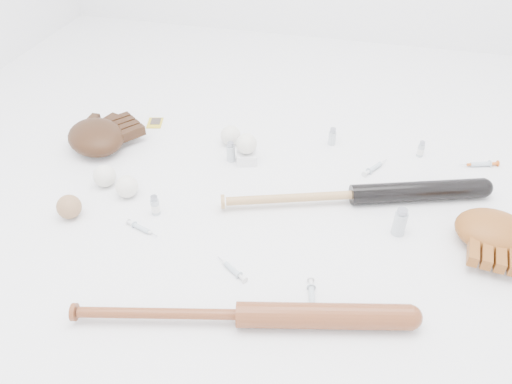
% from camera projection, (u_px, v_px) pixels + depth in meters
% --- Properties ---
extents(bat_dark, '(0.89, 0.36, 0.07)m').
position_uv_depth(bat_dark, '(354.00, 195.00, 1.63)').
color(bat_dark, black).
rests_on(bat_dark, ground).
extents(bat_wood, '(0.89, 0.27, 0.07)m').
position_uv_depth(bat_wood, '(240.00, 315.00, 1.25)').
color(bat_wood, brown).
rests_on(bat_wood, ground).
extents(glove_dark, '(0.40, 0.40, 0.10)m').
position_uv_depth(glove_dark, '(96.00, 137.00, 1.87)').
color(glove_dark, '#331C0E').
rests_on(glove_dark, ground).
extents(glove_tan, '(0.29, 0.29, 0.09)m').
position_uv_depth(glove_tan, '(493.00, 231.00, 1.47)').
color(glove_tan, brown).
rests_on(glove_tan, ground).
extents(trading_card, '(0.08, 0.09, 0.00)m').
position_uv_depth(trading_card, '(155.00, 123.00, 2.04)').
color(trading_card, gold).
rests_on(trading_card, ground).
extents(pedestal, '(0.09, 0.09, 0.04)m').
position_uv_depth(pedestal, '(247.00, 157.00, 1.82)').
color(pedestal, white).
rests_on(pedestal, ground).
extents(baseball_on_pedestal, '(0.07, 0.07, 0.07)m').
position_uv_depth(baseball_on_pedestal, '(246.00, 144.00, 1.78)').
color(baseball_on_pedestal, white).
rests_on(baseball_on_pedestal, pedestal).
extents(baseball_left, '(0.08, 0.08, 0.08)m').
position_uv_depth(baseball_left, '(105.00, 176.00, 1.70)').
color(baseball_left, white).
rests_on(baseball_left, ground).
extents(baseball_upper, '(0.08, 0.08, 0.08)m').
position_uv_depth(baseball_upper, '(231.00, 135.00, 1.90)').
color(baseball_upper, white).
rests_on(baseball_upper, ground).
extents(baseball_mid, '(0.08, 0.08, 0.08)m').
position_uv_depth(baseball_mid, '(127.00, 187.00, 1.65)').
color(baseball_mid, white).
rests_on(baseball_mid, ground).
extents(baseball_aged, '(0.08, 0.08, 0.08)m').
position_uv_depth(baseball_aged, '(69.00, 207.00, 1.57)').
color(baseball_aged, '#956C48').
rests_on(baseball_aged, ground).
extents(syringe_0, '(0.13, 0.06, 0.02)m').
position_uv_depth(syringe_0, '(141.00, 228.00, 1.54)').
color(syringe_0, '#ADBCC6').
rests_on(syringe_0, ground).
extents(syringe_1, '(0.12, 0.09, 0.02)m').
position_uv_depth(syringe_1, '(232.00, 269.00, 1.41)').
color(syringe_1, '#ADBCC6').
rests_on(syringe_1, ground).
extents(syringe_2, '(0.10, 0.14, 0.02)m').
position_uv_depth(syringe_2, '(375.00, 167.00, 1.79)').
color(syringe_2, '#ADBCC6').
rests_on(syringe_2, ground).
extents(syringe_3, '(0.05, 0.15, 0.02)m').
position_uv_depth(syringe_3, '(312.00, 297.00, 1.33)').
color(syringe_3, '#ADBCC6').
rests_on(syringe_3, ground).
extents(syringe_4, '(0.16, 0.07, 0.02)m').
position_uv_depth(syringe_4, '(480.00, 164.00, 1.80)').
color(syringe_4, '#ADBCC6').
rests_on(syringe_4, ground).
extents(vial_0, '(0.02, 0.02, 0.06)m').
position_uv_depth(vial_0, '(421.00, 149.00, 1.84)').
color(vial_0, '#B2BCC4').
rests_on(vial_0, ground).
extents(vial_1, '(0.03, 0.03, 0.07)m').
position_uv_depth(vial_1, '(332.00, 136.00, 1.90)').
color(vial_1, '#B2BCC4').
rests_on(vial_1, ground).
extents(vial_2, '(0.03, 0.03, 0.08)m').
position_uv_depth(vial_2, '(231.00, 152.00, 1.81)').
color(vial_2, '#B2BCC4').
rests_on(vial_2, ground).
extents(vial_3, '(0.04, 0.04, 0.09)m').
position_uv_depth(vial_3, '(400.00, 222.00, 1.50)').
color(vial_3, '#B2BCC4').
rests_on(vial_3, ground).
extents(vial_4, '(0.03, 0.03, 0.07)m').
position_uv_depth(vial_4, '(155.00, 205.00, 1.58)').
color(vial_4, '#B2BCC4').
rests_on(vial_4, ground).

